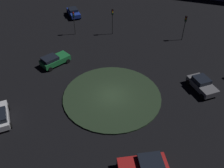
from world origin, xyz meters
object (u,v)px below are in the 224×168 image
Objects in this scene: car_blue at (73,12)px; traffic_light_east at (74,18)px; car_grey at (202,84)px; car_white at (0,116)px; traffic_light_southeast at (185,23)px; car_red at (144,166)px; traffic_light_east_near at (112,17)px; car_green at (54,60)px.

car_blue is 1.13× the size of traffic_light_east.
car_grey is 0.98× the size of car_white.
traffic_light_southeast is (-6.37, -16.41, 0.08)m from traffic_light_east.
car_red reaches higher than car_white.
traffic_light_east_near is (4.86, 10.35, 0.15)m from traffic_light_southeast.
car_grey reaches higher than car_red.
car_grey is 13.59m from car_red.
car_white is at bearing -37.04° from traffic_light_east.
car_grey is 18.15m from traffic_light_east_near.
car_red is 1.01× the size of traffic_light_east_near.
traffic_light_east_near is at bearing 69.44° from traffic_light_east.
car_white is 28.98m from traffic_light_southeast.
traffic_light_east reaches higher than car_white.
traffic_light_southeast reaches higher than car_red.
car_red is at bearing -2.17° from traffic_light_east.
car_green is at bearing -30.20° from traffic_light_southeast.
traffic_light_southeast is (20.35, -14.32, 2.12)m from car_red.
traffic_light_east is (18.24, 12.70, 2.05)m from car_grey.
traffic_light_southeast is (-13.94, -15.65, 2.12)m from car_blue.
car_grey is at bearing -134.75° from car_red.
car_green is at bearing -32.66° from traffic_light_east.
traffic_light_east is at bearing -56.72° from traffic_light_southeast.
car_blue is (25.81, 11.94, 0.00)m from car_grey.
car_green is 1.07× the size of traffic_light_southeast.
traffic_light_east reaches higher than car_green.
car_green is 1.10× the size of traffic_light_east.
car_blue is at bearing 167.62° from traffic_light_east.
car_white is at bearing -30.13° from car_red.
car_green is (9.97, 16.74, -0.01)m from car_grey.
car_grey is at bearing 36.81° from traffic_light_east_near.
traffic_light_east_near is (6.77, -10.10, 2.29)m from car_green.
car_blue is 10.76m from traffic_light_east_near.
car_red is at bearing 19.34° from traffic_light_southeast.
car_white is at bearing -97.12° from car_grey.
traffic_light_southeast is at bearing -138.10° from car_blue.
car_grey is at bearing -99.60° from car_white.
car_grey is 0.93× the size of car_red.
car_grey is at bearing -59.34° from car_green.
car_grey is 22.97m from car_white.
car_white is at bearing -30.42° from traffic_light_east_near.
car_red is (-9.22, -12.35, 0.02)m from car_white.
traffic_light_east_near reaches higher than car_blue.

